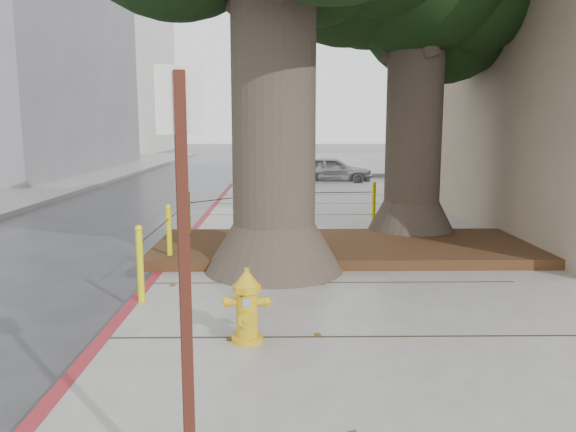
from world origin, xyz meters
name	(u,v)px	position (x,y,z in m)	size (l,w,h in m)	color
ground	(301,351)	(0.00, 0.00, 0.00)	(140.00, 140.00, 0.00)	#28282B
sidewalk_far	(378,162)	(6.00, 30.00, 0.07)	(16.00, 20.00, 0.15)	slate
curb_red	(157,279)	(-2.00, 2.50, 0.07)	(0.14, 26.00, 0.16)	maroon
planter_bed	(346,247)	(0.90, 3.90, 0.23)	(6.40, 2.60, 0.16)	black
building_far_white	(87,66)	(-17.00, 45.00, 7.50)	(12.00, 18.00, 15.00)	silver
building_side_white	(574,85)	(16.00, 26.00, 4.50)	(10.00, 10.00, 9.00)	silver
bollard_ring	(243,218)	(-0.87, 4.38, 0.66)	(3.79, 5.39, 0.95)	yellow
fire_hydrant	(247,306)	(-0.54, -0.11, 0.51)	(0.39, 0.34, 0.75)	gold
signpost	(185,274)	(-0.70, -2.61, 1.51)	(0.23, 0.09, 2.40)	#471911
car_silver	(333,170)	(1.90, 17.12, 0.54)	(1.27, 3.16, 1.08)	#A1A2A6
car_red	(459,165)	(7.80, 19.56, 0.55)	(1.17, 3.35, 1.10)	maroon
car_dark	(52,163)	(-10.45, 19.95, 0.63)	(1.76, 4.32, 1.25)	black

